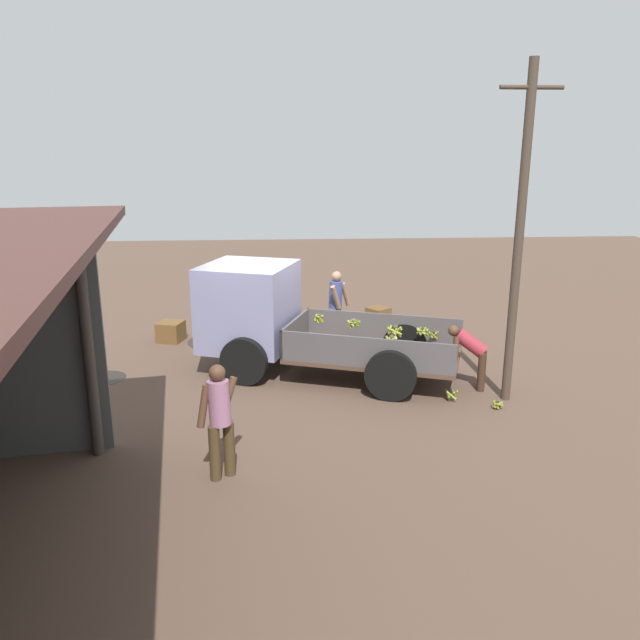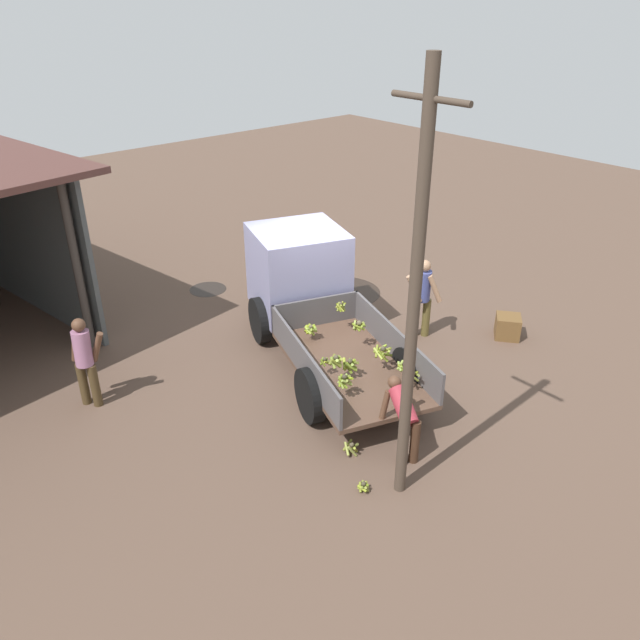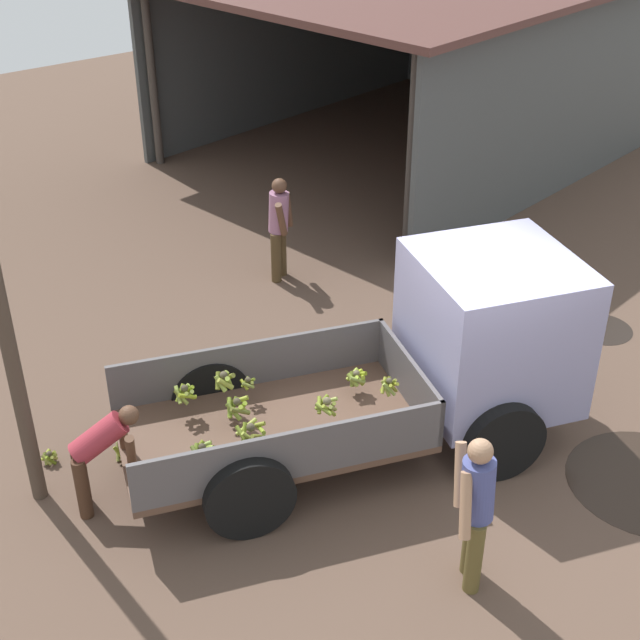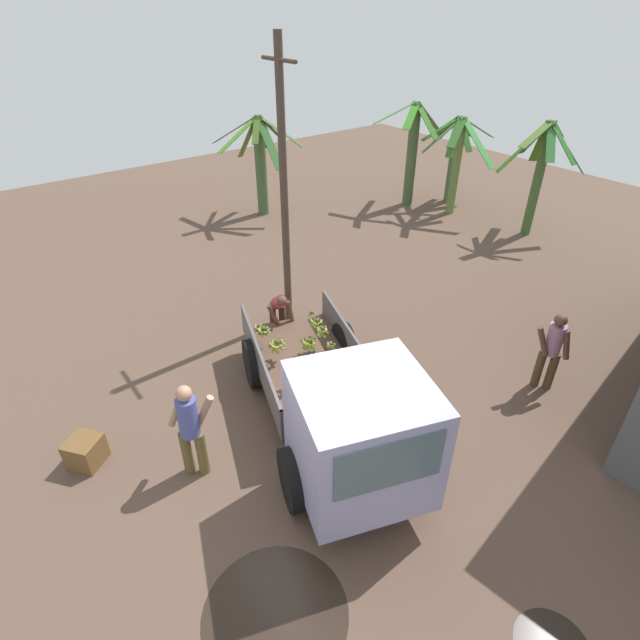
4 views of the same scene
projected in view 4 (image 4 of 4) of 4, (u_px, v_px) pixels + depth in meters
name	position (u px, v px, depth m)	size (l,w,h in m)	color
ground	(331.00, 482.00, 7.50)	(36.00, 36.00, 0.00)	brown
mud_patch_0	(275.00, 614.00, 5.89)	(1.75, 1.75, 0.01)	black
cargo_truck	(348.00, 420.00, 7.02)	(5.25, 3.28, 2.13)	brown
utility_pole	(284.00, 192.00, 9.72)	(1.02, 0.15, 5.68)	#47392E
banana_palm_0	(412.00, 153.00, 16.60)	(2.08, 2.10, 3.36)	#425931
banana_palm_1	(539.00, 174.00, 14.37)	(1.93, 2.19, 3.31)	#40622F
banana_palm_2	(457.00, 163.00, 15.96)	(2.47, 2.30, 3.05)	olive
banana_palm_3	(454.00, 157.00, 16.99)	(1.64, 2.54, 2.86)	#4A643C
banana_palm_4	(260.00, 163.00, 15.88)	(2.73, 2.40, 3.12)	#405C32
person_foreground_visitor	(190.00, 426.00, 7.20)	(0.59, 0.64, 1.65)	brown
person_worker_loading	(279.00, 309.00, 10.31)	(0.74, 0.67, 1.18)	#422A1B
person_bystander_near_shed	(552.00, 348.00, 8.84)	(0.57, 0.54, 1.61)	#48361F
banana_bunch_on_ground_0	(315.00, 333.00, 10.60)	(0.24, 0.24, 0.22)	brown
banana_bunch_on_ground_1	(312.00, 314.00, 11.29)	(0.19, 0.19, 0.16)	#443E2C
wooden_crate_0	(86.00, 451.00, 7.70)	(0.47, 0.47, 0.46)	brown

